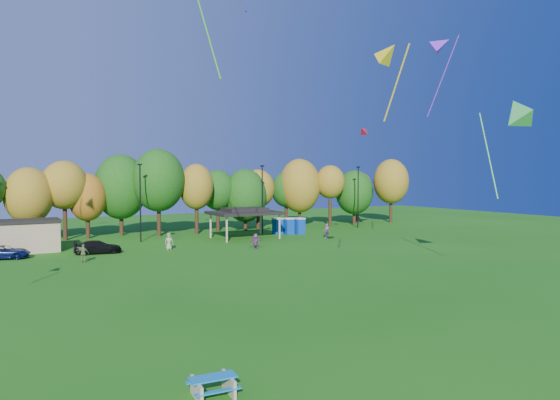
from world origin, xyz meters
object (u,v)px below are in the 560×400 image
car_c (3,252)px  car_d (98,247)px  porta_potties (289,226)px  picnic_table (213,385)px

car_c → car_d: size_ratio=1.01×
porta_potties → car_c: porta_potties is taller
porta_potties → car_c: size_ratio=0.83×
porta_potties → car_d: bearing=-169.0°
picnic_table → car_c: size_ratio=0.38×
porta_potties → car_d: (-24.79, -4.82, -0.45)m
car_d → car_c: bearing=89.6°
picnic_table → car_c: bearing=103.7°
picnic_table → car_d: (2.20, 35.54, 0.25)m
porta_potties → car_c: bearing=-173.2°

